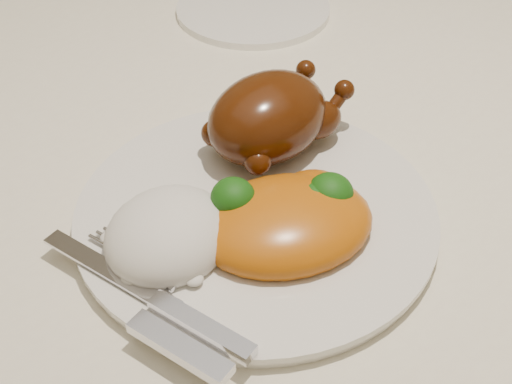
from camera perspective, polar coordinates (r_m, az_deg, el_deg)
dining_table at (r=0.85m, az=-3.20°, el=2.45°), size 1.60×0.90×0.76m
tablecloth at (r=0.80m, az=-3.39°, el=6.54°), size 1.73×1.03×0.18m
dinner_plate at (r=0.61m, az=-0.00°, el=-1.87°), size 0.40×0.40×0.01m
side_plate at (r=0.94m, az=-0.23°, el=14.41°), size 0.25×0.25×0.01m
roast_chicken at (r=0.65m, az=1.19°, el=6.09°), size 0.15×0.10×0.08m
rice_mound at (r=0.58m, az=-7.01°, el=-3.46°), size 0.14×0.13×0.06m
mac_and_cheese at (r=0.58m, az=2.86°, el=-2.01°), size 0.18×0.16×0.06m
cutlery at (r=0.53m, az=-7.17°, el=-9.54°), size 0.07×0.20×0.01m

